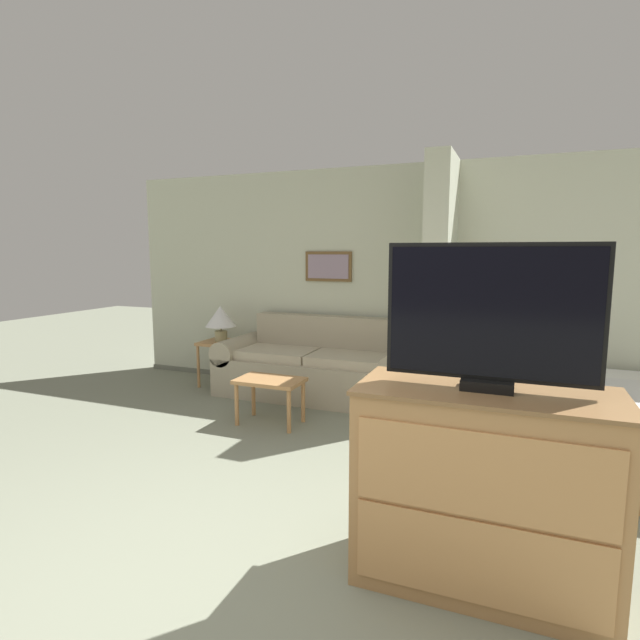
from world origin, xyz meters
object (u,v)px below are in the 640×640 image
at_px(bed, 566,418).
at_px(tv_dresser, 482,488).
at_px(tv, 490,317).
at_px(table_lamp, 221,318).
at_px(couch, 316,368).
at_px(coffee_table, 270,386).

bearing_deg(bed, tv_dresser, -104.62).
relative_size(tv_dresser, tv, 1.26).
relative_size(table_lamp, bed, 0.21).
distance_m(tv_dresser, bed, 2.16).
distance_m(couch, coffee_table, 1.02).
bearing_deg(coffee_table, bed, 8.53).
relative_size(couch, table_lamp, 5.17).
xyz_separation_m(couch, coffee_table, (-0.05, -1.02, 0.05)).
height_order(couch, tv, tv).
bearing_deg(bed, couch, 166.06).
height_order(couch, table_lamp, table_lamp).
bearing_deg(coffee_table, couch, 87.01).
height_order(table_lamp, tv, tv).
distance_m(couch, table_lamp, 1.36).
height_order(couch, bed, couch).
xyz_separation_m(tv_dresser, bed, (0.54, 2.07, -0.24)).
bearing_deg(couch, coffee_table, -92.99).
distance_m(table_lamp, tv_dresser, 4.25).
bearing_deg(bed, table_lamp, 170.40).
bearing_deg(tv_dresser, couch, 126.40).
bearing_deg(bed, coffee_table, -171.47).
relative_size(couch, bed, 1.11).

